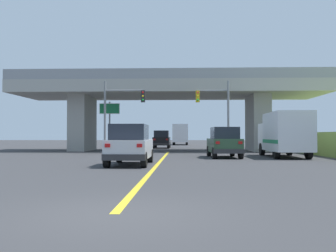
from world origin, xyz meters
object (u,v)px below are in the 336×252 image
highway_sign (110,114)px  semi_truck_distant (180,134)px  suv_lead (130,145)px  suv_crossing (224,142)px  traffic_signal_nearside (218,108)px  sedan_oncoming (162,139)px  box_truck (284,134)px  traffic_signal_farside (118,108)px

highway_sign → semi_truck_distant: 26.09m
suv_lead → semi_truck_distant: (2.24, 41.08, 0.64)m
suv_crossing → traffic_signal_nearside: 6.53m
sedan_oncoming → box_truck: bearing=-63.0°
sedan_oncoming → semi_truck_distant: 15.81m
box_truck → semi_truck_distant: semi_truck_distant is taller
suv_lead → semi_truck_distant: bearing=86.9°
suv_crossing → traffic_signal_farside: traffic_signal_farside is taller
suv_crossing → semi_truck_distant: size_ratio=0.64×
suv_crossing → sedan_oncoming: bearing=103.0°
suv_lead → suv_crossing: bearing=51.0°
traffic_signal_farside → highway_sign: bearing=110.1°
suv_lead → sedan_oncoming: size_ratio=0.99×
box_truck → traffic_signal_farside: (-12.09, 4.64, 2.13)m
suv_lead → traffic_signal_farside: size_ratio=0.79×
highway_sign → box_truck: bearing=-32.6°
semi_truck_distant → box_truck: bearing=-77.9°
suv_lead → suv_crossing: 8.55m
suv_crossing → box_truck: 4.19m
box_truck → sedan_oncoming: 20.50m
suv_crossing → sedan_oncoming: (-5.19, 18.77, 0.00)m
suv_crossing → highway_sign: (-9.45, 9.18, 2.40)m
suv_lead → suv_crossing: size_ratio=1.06×
sedan_oncoming → highway_sign: (-4.26, -9.58, 2.40)m
box_truck → highway_sign: 16.20m
box_truck → traffic_signal_nearside: (-4.00, 5.43, 2.14)m
traffic_signal_nearside → semi_truck_distant: traffic_signal_nearside is taller
semi_truck_distant → highway_sign: bearing=-104.0°
traffic_signal_farside → semi_truck_distant: traffic_signal_farside is taller
suv_crossing → box_truck: (4.12, 0.51, 0.57)m
box_truck → traffic_signal_nearside: bearing=126.4°
suv_crossing → highway_sign: highway_sign is taller
suv_crossing → semi_truck_distant: 34.58m
suv_crossing → traffic_signal_farside: size_ratio=0.74×
suv_lead → highway_sign: (-4.07, 15.83, 2.40)m
suv_crossing → suv_lead: bearing=-131.5°
suv_lead → sedan_oncoming: same height
suv_lead → traffic_signal_farside: traffic_signal_farside is taller
semi_truck_distant → sedan_oncoming: bearing=-97.4°
traffic_signal_farside → highway_sign: traffic_signal_farside is taller
box_truck → highway_sign: bearing=147.4°
sedan_oncoming → traffic_signal_nearside: bearing=-67.5°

